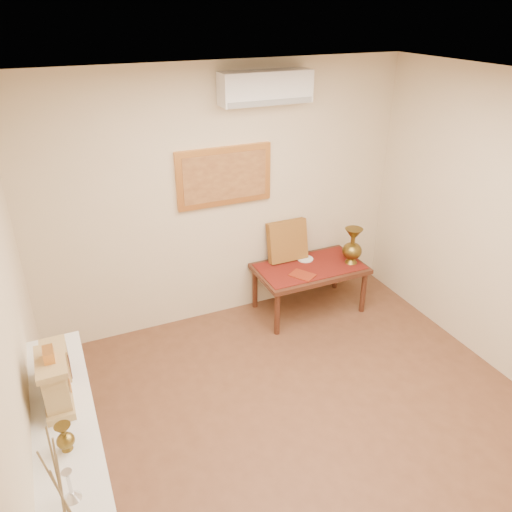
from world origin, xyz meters
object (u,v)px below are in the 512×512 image
wooden_chest (56,361)px  low_table (310,272)px  mantel_clock (55,381)px  display_ledge (79,492)px  brass_urn_tall (353,242)px

wooden_chest → low_table: size_ratio=0.20×
wooden_chest → low_table: (2.66, 1.34, -0.62)m
mantel_clock → wooden_chest: mantel_clock is taller
display_ledge → wooden_chest: (0.01, 0.54, 0.61)m
brass_urn_tall → wooden_chest: 3.38m
display_ledge → low_table: display_ledge is taller
brass_urn_tall → display_ledge: brass_urn_tall is taller
low_table → brass_urn_tall: bearing=-12.7°
mantel_clock → wooden_chest: (0.01, 0.27, -0.05)m
display_ledge → brass_urn_tall: bearing=29.5°
brass_urn_tall → low_table: size_ratio=0.42×
brass_urn_tall → low_table: 0.58m
brass_urn_tall → mantel_clock: 3.50m
display_ledge → wooden_chest: 0.81m
brass_urn_tall → wooden_chest: (-3.13, -1.24, 0.30)m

